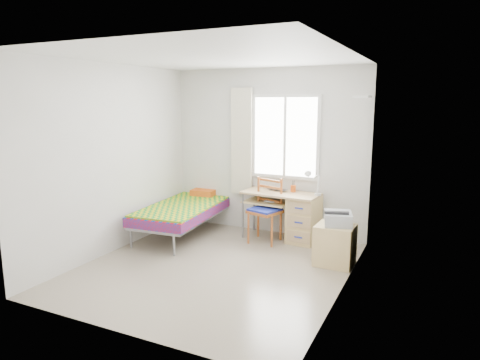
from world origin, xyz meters
name	(u,v)px	position (x,y,z in m)	size (l,w,h in m)	color
floor	(215,267)	(0.00, 0.00, 0.00)	(3.50, 3.50, 0.00)	#BCAD93
ceiling	(213,57)	(0.00, 0.00, 2.60)	(3.50, 3.50, 0.00)	white
wall_back	(267,152)	(0.00, 1.75, 1.30)	(3.20, 3.20, 0.00)	silver
wall_left	(113,159)	(-1.60, 0.00, 1.30)	(3.50, 3.50, 0.00)	silver
wall_right	(346,177)	(1.60, 0.00, 1.30)	(3.50, 3.50, 0.00)	silver
window	(285,137)	(0.30, 1.73, 1.55)	(1.10, 0.04, 1.30)	white
curtain	(242,142)	(-0.42, 1.68, 1.45)	(0.35, 0.05, 1.70)	#F2E4C8
floating_shelf	(362,97)	(1.49, 1.40, 2.15)	(0.20, 0.32, 0.03)	white
bed	(188,208)	(-1.08, 1.08, 0.42)	(1.08, 2.05, 0.86)	gray
desk	(299,216)	(0.64, 1.47, 0.39)	(1.19, 0.61, 0.72)	tan
chair	(267,206)	(0.19, 1.27, 0.54)	(0.51, 0.51, 0.96)	#9E551E
cabinet	(335,245)	(1.34, 0.76, 0.26)	(0.50, 0.44, 0.53)	#DEBF71
printer	(338,218)	(1.36, 0.80, 0.61)	(0.43, 0.47, 0.17)	#ABAEB3
laptop	(275,190)	(0.22, 1.54, 0.74)	(0.33, 0.21, 0.03)	black
pen_cup	(293,189)	(0.49, 1.60, 0.77)	(0.08, 0.08, 0.10)	orange
task_lamp	(312,180)	(0.84, 1.41, 0.96)	(0.22, 0.31, 0.38)	white
book	(267,200)	(0.12, 1.47, 0.59)	(0.17, 0.23, 0.02)	gray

